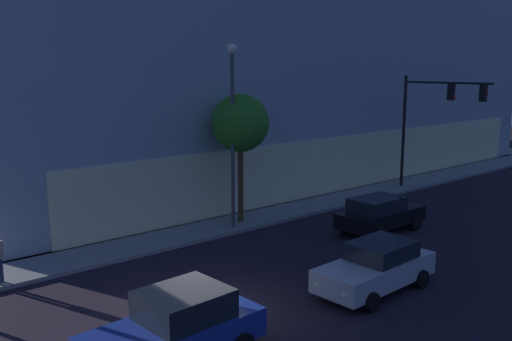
# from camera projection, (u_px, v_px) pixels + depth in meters

# --- Properties ---
(ground_plane) EXTENTS (120.00, 120.00, 0.00)m
(ground_plane) POSITION_uv_depth(u_px,v_px,m) (205.00, 315.00, 16.47)
(ground_plane) COLOR black
(modern_building) EXTENTS (39.86, 32.18, 21.04)m
(modern_building) POSITION_uv_depth(u_px,v_px,m) (195.00, 24.00, 43.03)
(modern_building) COLOR #4C4C51
(modern_building) RESTS_ON ground
(traffic_light_far_corner) EXTENTS (0.58, 5.21, 6.56)m
(traffic_light_far_corner) POSITION_uv_depth(u_px,v_px,m) (435.00, 109.00, 31.51)
(traffic_light_far_corner) COLOR black
(traffic_light_far_corner) RESTS_ON sidewalk_corner
(street_lamp_sidewalk) EXTENTS (0.44, 0.44, 8.03)m
(street_lamp_sidewalk) POSITION_uv_depth(u_px,v_px,m) (232.00, 114.00, 24.17)
(street_lamp_sidewalk) COLOR #484848
(street_lamp_sidewalk) RESTS_ON sidewalk_corner
(sidewalk_tree) EXTENTS (2.62, 2.62, 5.88)m
(sidewalk_tree) POSITION_uv_depth(u_px,v_px,m) (240.00, 124.00, 25.13)
(sidewalk_tree) COLOR #4F3A1E
(sidewalk_tree) RESTS_ON sidewalk_corner
(car_blue) EXTENTS (4.57, 2.37, 1.79)m
(car_blue) POSITION_uv_depth(u_px,v_px,m) (176.00, 328.00, 13.77)
(car_blue) COLOR navy
(car_blue) RESTS_ON ground
(car_silver) EXTENTS (4.50, 2.12, 1.60)m
(car_silver) POSITION_uv_depth(u_px,v_px,m) (376.00, 267.00, 18.20)
(car_silver) COLOR #B7BABF
(car_silver) RESTS_ON ground
(car_black) EXTENTS (4.34, 2.02, 1.58)m
(car_black) POSITION_uv_depth(u_px,v_px,m) (380.00, 213.00, 24.70)
(car_black) COLOR black
(car_black) RESTS_ON ground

